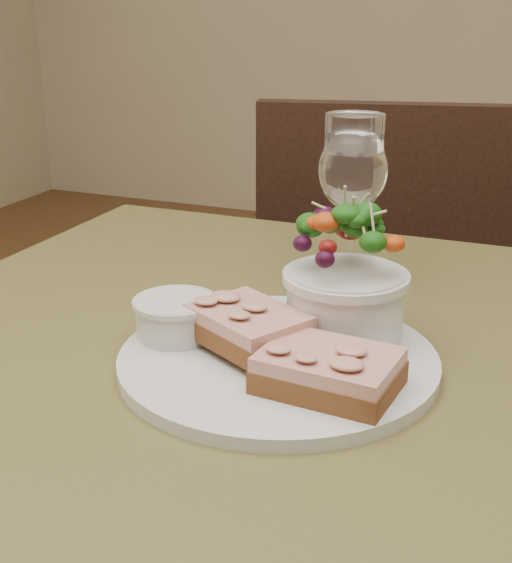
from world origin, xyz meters
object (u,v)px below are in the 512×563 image
at_px(chair_far, 374,398).
at_px(salad_bowl, 346,274).
at_px(dinner_plate, 278,360).
at_px(sandwich_back, 249,326).
at_px(cafe_table, 272,441).
at_px(wine_glass, 353,175).
at_px(ramekin, 176,316).
at_px(sandwich_front, 329,371).

relative_size(chair_far, salad_bowl, 7.09).
bearing_deg(dinner_plate, sandwich_back, -178.10).
bearing_deg(cafe_table, wine_glass, 85.15).
bearing_deg(sandwich_back, dinner_plate, 30.69).
relative_size(cafe_table, wine_glass, 4.57).
distance_m(dinner_plate, ramekin, 0.10).
relative_size(cafe_table, ramekin, 11.01).
height_order(chair_far, ramekin, chair_far).
bearing_deg(sandwich_front, dinner_plate, 149.36).
relative_size(dinner_plate, wine_glass, 1.61).
bearing_deg(cafe_table, salad_bowl, 24.19).
bearing_deg(ramekin, wine_glass, 66.92).
height_order(chair_far, wine_glass, wine_glass).
height_order(dinner_plate, salad_bowl, salad_bowl).
bearing_deg(cafe_table, ramekin, -157.52).
distance_m(cafe_table, salad_bowl, 0.18).
bearing_deg(sandwich_back, ramekin, -153.63).
height_order(chair_far, sandwich_front, chair_far).
distance_m(ramekin, wine_glass, 0.27).
distance_m(sandwich_front, wine_glass, 0.30).
xyz_separation_m(chair_far, ramekin, (-0.01, -0.79, 0.49)).
bearing_deg(dinner_plate, sandwich_front, -35.90).
relative_size(sandwich_front, sandwich_back, 0.92).
height_order(sandwich_front, salad_bowl, salad_bowl).
distance_m(chair_far, ramekin, 0.93).
xyz_separation_m(dinner_plate, salad_bowl, (0.04, 0.06, 0.07)).
height_order(chair_far, sandwich_back, chair_far).
xyz_separation_m(sandwich_back, salad_bowl, (0.07, 0.06, 0.04)).
xyz_separation_m(sandwich_back, ramekin, (-0.07, 0.00, -0.00)).
xyz_separation_m(sandwich_back, wine_glass, (0.03, 0.24, 0.09)).
xyz_separation_m(dinner_plate, ramekin, (-0.10, 0.00, 0.03)).
distance_m(sandwich_front, salad_bowl, 0.12).
height_order(dinner_plate, sandwich_front, sandwich_front).
bearing_deg(dinner_plate, wine_glass, 90.58).
xyz_separation_m(chair_far, salad_bowl, (0.13, -0.73, 0.53)).
relative_size(ramekin, salad_bowl, 0.57).
bearing_deg(chair_far, salad_bowl, 87.13).
distance_m(sandwich_back, salad_bowl, 0.10).
bearing_deg(salad_bowl, sandwich_front, -80.43).
bearing_deg(chair_far, dinner_plate, 83.43).
xyz_separation_m(ramekin, salad_bowl, (0.14, 0.06, 0.04)).
bearing_deg(sandwich_back, sandwich_front, 3.00).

